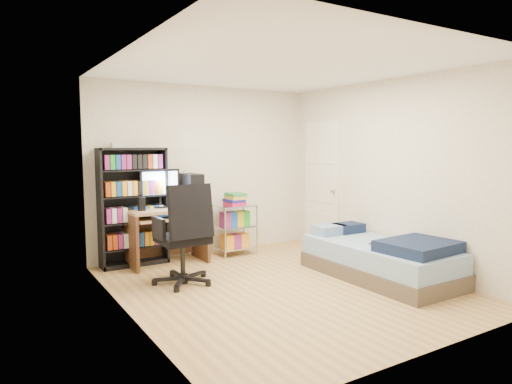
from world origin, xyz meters
TOP-DOWN VIEW (x-y plane):
  - room at (0.00, 0.00)m, footprint 3.58×4.08m
  - media_shelf at (-1.15, 1.84)m, footprint 0.90×0.30m
  - computer_desk at (-0.65, 1.70)m, footprint 1.03×0.60m
  - office_chair at (-0.91, 0.67)m, footprint 0.72×0.72m
  - wire_cart at (0.31, 1.65)m, footprint 0.58×0.42m
  - bed at (1.25, -0.36)m, footprint 0.97×1.93m
  - door at (1.72, 1.35)m, footprint 0.12×0.80m

SIDE VIEW (x-z plane):
  - bed at x=1.25m, z-range -0.03..0.52m
  - office_chair at x=-0.91m, z-range -0.22..0.98m
  - wire_cart at x=0.31m, z-range 0.14..1.06m
  - computer_desk at x=-0.65m, z-range 0.05..1.35m
  - media_shelf at x=-1.15m, z-range -0.01..1.65m
  - door at x=1.72m, z-range 0.00..2.00m
  - room at x=0.00m, z-range -0.04..2.54m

